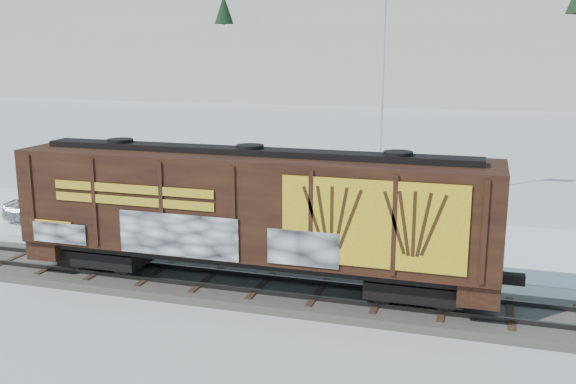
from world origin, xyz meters
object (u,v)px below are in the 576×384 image
(car_dark, at_px, (339,217))
(hopper_railcar, at_px, (251,209))
(flagpole, at_px, (384,110))
(car_white, at_px, (373,218))
(car_silver, at_px, (47,209))

(car_dark, bearing_deg, hopper_railcar, -175.58)
(hopper_railcar, xyz_separation_m, flagpole, (2.16, 14.14, 2.11))
(flagpole, xyz_separation_m, car_white, (0.55, -5.70, -4.32))
(flagpole, bearing_deg, car_silver, -149.67)
(flagpole, bearing_deg, car_white, -84.52)
(hopper_railcar, xyz_separation_m, car_silver, (-12.44, 5.60, -2.22))
(hopper_railcar, height_order, car_white, hopper_railcar)
(hopper_railcar, distance_m, flagpole, 14.46)
(hopper_railcar, relative_size, car_white, 3.74)
(car_silver, bearing_deg, car_white, -86.92)
(car_silver, height_order, car_dark, car_silver)
(car_silver, bearing_deg, car_dark, -86.01)
(hopper_railcar, bearing_deg, car_dark, 82.26)
(flagpole, bearing_deg, car_dark, -100.02)
(flagpole, height_order, car_silver, flagpole)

